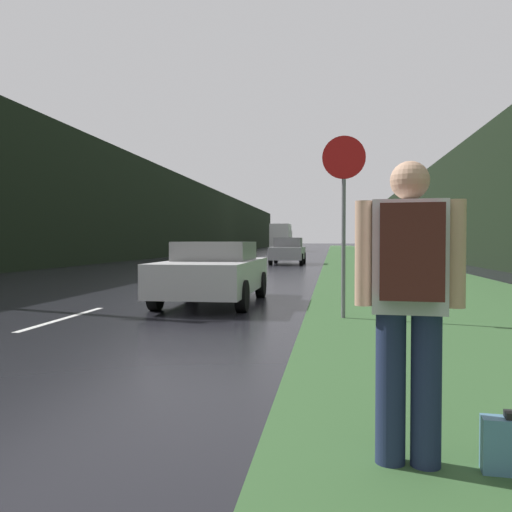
{
  "coord_description": "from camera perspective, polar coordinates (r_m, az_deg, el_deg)",
  "views": [
    {
      "loc": [
        4.65,
        -1.74,
        1.36
      ],
      "look_at": [
        2.5,
        13.57,
        0.93
      ],
      "focal_mm": 38.0,
      "sensor_mm": 36.0,
      "label": 1
    }
  ],
  "objects": [
    {
      "name": "lane_stripe_e",
      "position": [
        30.3,
        -0.84,
        -0.98
      ],
      "size": [
        0.12,
        3.0,
        0.01
      ],
      "primitive_type": "cube",
      "color": "silver",
      "rests_on": "ground_plane"
    },
    {
      "name": "treeline_far_side",
      "position": [
        53.88,
        -8.01,
        4.11
      ],
      "size": [
        2.0,
        140.0,
        7.5
      ],
      "primitive_type": "cube",
      "color": "black",
      "rests_on": "ground_plane"
    },
    {
      "name": "stop_sign",
      "position": [
        9.56,
        9.22,
        5.34
      ],
      "size": [
        0.75,
        0.07,
        3.19
      ],
      "color": "slate",
      "rests_on": "ground_plane"
    },
    {
      "name": "delivery_truck",
      "position": [
        72.73,
        2.68,
        1.99
      ],
      "size": [
        2.6,
        7.58,
        3.59
      ],
      "color": "gray",
      "rests_on": "ground_plane"
    },
    {
      "name": "hitchhiker_with_backpack",
      "position": [
        3.32,
        15.83,
        -3.83
      ],
      "size": [
        0.64,
        0.45,
        1.84
      ],
      "rotation": [
        0.0,
        0.0,
        -0.08
      ],
      "color": "#1E2847",
      "rests_on": "ground_plane"
    },
    {
      "name": "grass_verge",
      "position": [
        41.84,
        11.45,
        -0.29
      ],
      "size": [
        6.0,
        240.0,
        0.02
      ],
      "primitive_type": "cube",
      "color": "#33562D",
      "rests_on": "ground_plane"
    },
    {
      "name": "lane_stripe_c",
      "position": [
        16.63,
        -8.29,
        -3.11
      ],
      "size": [
        0.12,
        3.0,
        0.01
      ],
      "primitive_type": "cube",
      "color": "silver",
      "rests_on": "ground_plane"
    },
    {
      "name": "lane_stripe_f",
      "position": [
        37.23,
        0.81,
        -0.5
      ],
      "size": [
        0.12,
        3.0,
        0.01
      ],
      "primitive_type": "cube",
      "color": "silver",
      "rests_on": "ground_plane"
    },
    {
      "name": "lane_stripe_d",
      "position": [
        23.42,
        -3.48,
        -1.74
      ],
      "size": [
        0.12,
        3.0,
        0.01
      ],
      "primitive_type": "cube",
      "color": "silver",
      "rests_on": "ground_plane"
    },
    {
      "name": "car_passing_near",
      "position": [
        11.93,
        -4.44,
        -1.64
      ],
      "size": [
        1.93,
        4.43,
        1.34
      ],
      "rotation": [
        0.0,
        0.0,
        3.14
      ],
      "color": "#BCBCBC",
      "rests_on": "ground_plane"
    },
    {
      "name": "treeline_near_side",
      "position": [
        52.48,
        17.38,
        3.94
      ],
      "size": [
        2.0,
        140.0,
        7.15
      ],
      "primitive_type": "cube",
      "color": "black",
      "rests_on": "ground_plane"
    },
    {
      "name": "lane_stripe_b",
      "position": [
        10.14,
        -19.51,
        -6.2
      ],
      "size": [
        0.12,
        3.0,
        0.01
      ],
      "primitive_type": "cube",
      "color": "silver",
      "rests_on": "ground_plane"
    },
    {
      "name": "car_passing_far",
      "position": [
        31.95,
        3.39,
        0.54
      ],
      "size": [
        1.93,
        4.72,
        1.56
      ],
      "rotation": [
        0.0,
        0.0,
        3.14
      ],
      "color": "#9E9EA3",
      "rests_on": "ground_plane"
    }
  ]
}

